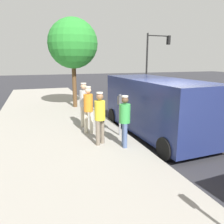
{
  "coord_description": "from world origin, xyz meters",
  "views": [
    {
      "loc": [
        4.17,
        6.21,
        2.83
      ],
      "look_at": [
        1.65,
        -0.91,
        1.05
      ],
      "focal_mm": 35.4,
      "sensor_mm": 36.0,
      "label": 1
    }
  ],
  "objects_px": {
    "pedestrian_in_green": "(125,118)",
    "parked_van": "(156,105)",
    "pedestrian_in_orange": "(88,107)",
    "street_tree": "(73,44)",
    "pedestrian_in_gray": "(84,102)",
    "traffic_light_corner": "(155,52)",
    "parking_meter_near": "(120,108)",
    "pedestrian_in_yellow": "(100,115)"
  },
  "relations": [
    {
      "from": "parking_meter_near",
      "to": "pedestrian_in_orange",
      "type": "distance_m",
      "value": 1.17
    },
    {
      "from": "traffic_light_corner",
      "to": "parked_van",
      "type": "bearing_deg",
      "value": 60.37
    },
    {
      "from": "parking_meter_near",
      "to": "traffic_light_corner",
      "type": "distance_m",
      "value": 14.21
    },
    {
      "from": "parking_meter_near",
      "to": "pedestrian_in_gray",
      "type": "xyz_separation_m",
      "value": [
        0.99,
        -1.4,
        0.02
      ]
    },
    {
      "from": "pedestrian_in_gray",
      "to": "parked_van",
      "type": "height_order",
      "value": "parked_van"
    },
    {
      "from": "pedestrian_in_orange",
      "to": "traffic_light_corner",
      "type": "relative_size",
      "value": 0.34
    },
    {
      "from": "parking_meter_near",
      "to": "street_tree",
      "type": "xyz_separation_m",
      "value": [
        0.62,
        -5.6,
        2.53
      ]
    },
    {
      "from": "parked_van",
      "to": "traffic_light_corner",
      "type": "xyz_separation_m",
      "value": [
        -6.52,
        -11.46,
        2.36
      ]
    },
    {
      "from": "pedestrian_in_green",
      "to": "pedestrian_in_gray",
      "type": "height_order",
      "value": "pedestrian_in_gray"
    },
    {
      "from": "parking_meter_near",
      "to": "parked_van",
      "type": "bearing_deg",
      "value": -178.64
    },
    {
      "from": "parked_van",
      "to": "traffic_light_corner",
      "type": "height_order",
      "value": "traffic_light_corner"
    },
    {
      "from": "pedestrian_in_orange",
      "to": "parking_meter_near",
      "type": "bearing_deg",
      "value": 148.41
    },
    {
      "from": "parking_meter_near",
      "to": "traffic_light_corner",
      "type": "xyz_separation_m",
      "value": [
        -8.02,
        -11.5,
        2.34
      ]
    },
    {
      "from": "pedestrian_in_orange",
      "to": "street_tree",
      "type": "bearing_deg",
      "value": -94.41
    },
    {
      "from": "pedestrian_in_green",
      "to": "parked_van",
      "type": "relative_size",
      "value": 0.31
    },
    {
      "from": "pedestrian_in_orange",
      "to": "street_tree",
      "type": "xyz_separation_m",
      "value": [
        -0.38,
        -4.99,
        2.55
      ]
    },
    {
      "from": "pedestrian_in_orange",
      "to": "pedestrian_in_yellow",
      "type": "bearing_deg",
      "value": 94.1
    },
    {
      "from": "parked_van",
      "to": "traffic_light_corner",
      "type": "distance_m",
      "value": 13.39
    },
    {
      "from": "parking_meter_near",
      "to": "pedestrian_in_yellow",
      "type": "relative_size",
      "value": 0.89
    },
    {
      "from": "parked_van",
      "to": "pedestrian_in_gray",
      "type": "bearing_deg",
      "value": -28.75
    },
    {
      "from": "pedestrian_in_green",
      "to": "street_tree",
      "type": "relative_size",
      "value": 0.33
    },
    {
      "from": "traffic_light_corner",
      "to": "parking_meter_near",
      "type": "bearing_deg",
      "value": 55.11
    },
    {
      "from": "pedestrian_in_green",
      "to": "pedestrian_in_gray",
      "type": "relative_size",
      "value": 0.9
    },
    {
      "from": "pedestrian_in_green",
      "to": "parked_van",
      "type": "bearing_deg",
      "value": -148.78
    },
    {
      "from": "pedestrian_in_gray",
      "to": "parked_van",
      "type": "distance_m",
      "value": 2.84
    },
    {
      "from": "pedestrian_in_yellow",
      "to": "parked_van",
      "type": "height_order",
      "value": "parked_van"
    },
    {
      "from": "pedestrian_in_orange",
      "to": "parked_van",
      "type": "xyz_separation_m",
      "value": [
        -2.5,
        0.58,
        -0.01
      ]
    },
    {
      "from": "pedestrian_in_green",
      "to": "street_tree",
      "type": "height_order",
      "value": "street_tree"
    },
    {
      "from": "pedestrian_in_green",
      "to": "pedestrian_in_gray",
      "type": "bearing_deg",
      "value": -72.91
    },
    {
      "from": "pedestrian_in_orange",
      "to": "pedestrian_in_green",
      "type": "bearing_deg",
      "value": 114.84
    },
    {
      "from": "traffic_light_corner",
      "to": "pedestrian_in_green",
      "type": "bearing_deg",
      "value": 56.58
    },
    {
      "from": "street_tree",
      "to": "pedestrian_in_green",
      "type": "bearing_deg",
      "value": 93.22
    },
    {
      "from": "traffic_light_corner",
      "to": "street_tree",
      "type": "relative_size",
      "value": 1.05
    },
    {
      "from": "parking_meter_near",
      "to": "pedestrian_in_gray",
      "type": "bearing_deg",
      "value": -54.81
    },
    {
      "from": "parking_meter_near",
      "to": "pedestrian_in_orange",
      "type": "xyz_separation_m",
      "value": [
        1.0,
        -0.62,
        -0.02
      ]
    },
    {
      "from": "parking_meter_near",
      "to": "pedestrian_in_orange",
      "type": "relative_size",
      "value": 0.86
    },
    {
      "from": "parking_meter_near",
      "to": "traffic_light_corner",
      "type": "relative_size",
      "value": 0.29
    },
    {
      "from": "parking_meter_near",
      "to": "parked_van",
      "type": "relative_size",
      "value": 0.29
    },
    {
      "from": "pedestrian_in_yellow",
      "to": "street_tree",
      "type": "distance_m",
      "value": 6.71
    },
    {
      "from": "pedestrian_in_green",
      "to": "traffic_light_corner",
      "type": "distance_m",
      "value": 15.19
    },
    {
      "from": "pedestrian_in_orange",
      "to": "parked_van",
      "type": "height_order",
      "value": "parked_van"
    },
    {
      "from": "pedestrian_in_gray",
      "to": "street_tree",
      "type": "distance_m",
      "value": 4.91
    }
  ]
}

